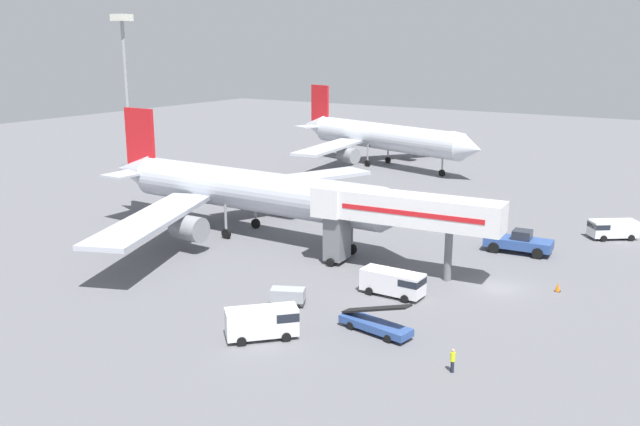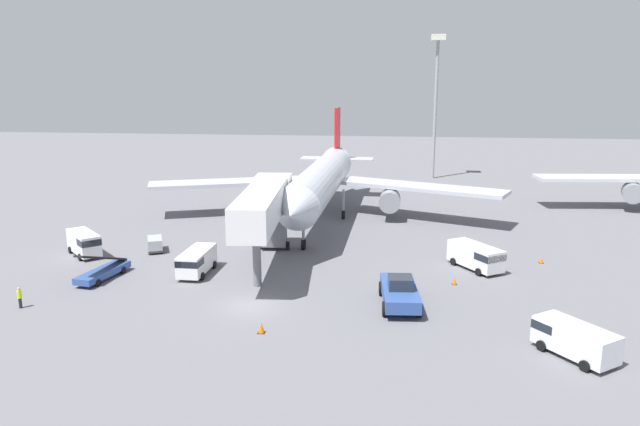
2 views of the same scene
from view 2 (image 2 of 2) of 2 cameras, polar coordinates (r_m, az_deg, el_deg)
The scene contains 15 objects.
ground_plane at distance 44.38m, azimuth -6.98°, elevation -9.15°, with size 300.00×300.00×0.00m, color slate.
airplane_at_gate at distance 70.84m, azimuth 0.25°, elevation 3.31°, with size 45.02×41.48×13.12m.
jet_bridge at distance 52.16m, azimuth -5.46°, elevation 0.69°, with size 4.78×18.00×7.55m.
pushback_tug at distance 44.23m, azimuth 7.89°, elevation -7.72°, with size 3.31×6.83×2.39m.
belt_loader_truck at distance 53.17m, azimuth -20.70°, elevation -5.35°, with size 2.53×5.93×2.89m.
service_van_far_center at distance 54.01m, azimuth 15.25°, elevation -4.12°, with size 4.81×5.76×2.20m.
service_van_near_center at distance 60.76m, azimuth -22.30°, elevation -2.73°, with size 4.99×4.89×2.31m.
service_van_mid_right at distance 39.33m, azimuth 23.77°, elevation -11.28°, with size 4.70×5.24×2.01m.
service_van_rear_right at distance 51.98m, azimuth -12.15°, elevation -4.66°, with size 2.26×5.33×2.12m.
baggage_cart_outer_left at distance 60.11m, azimuth -16.02°, elevation -2.95°, with size 2.39×3.05×1.40m.
ground_crew_worker_foreground at distance 48.88m, azimuth -27.60°, elevation -7.39°, with size 0.43×0.43×1.64m.
safety_cone_alpha at distance 49.81m, azimuth 13.18°, elevation -6.57°, with size 0.40×0.40×0.62m.
safety_cone_bravo at distance 39.71m, azimuth -5.83°, elevation -11.23°, with size 0.49×0.49×0.75m.
safety_cone_charlie at distance 58.07m, azimuth 21.07°, elevation -4.32°, with size 0.43×0.43×0.66m.
apron_light_mast at distance 104.36m, azimuth 11.47°, elevation 12.83°, with size 2.40×2.40×24.79m.
Camera 2 is at (10.76, -39.83, 16.33)m, focal length 32.32 mm.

